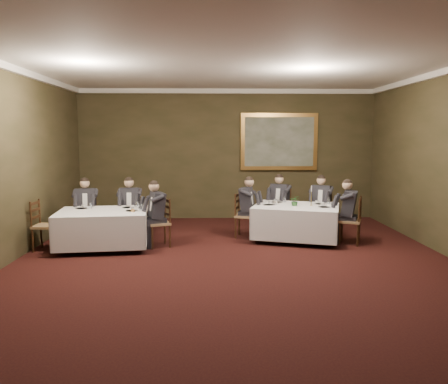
{
  "coord_description": "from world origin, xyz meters",
  "views": [
    {
      "loc": [
        -0.39,
        -6.9,
        2.24
      ],
      "look_at": [
        -0.17,
        1.65,
        1.15
      ],
      "focal_mm": 35.0,
      "sensor_mm": 36.0,
      "label": 1
    }
  ],
  "objects_px": {
    "chair_sec_backright": "(131,225)",
    "diner_sec_endright": "(159,222)",
    "diner_main_endright": "(350,220)",
    "diner_sec_backleft": "(86,216)",
    "table_main": "(296,220)",
    "chair_main_endleft": "(245,225)",
    "centerpiece": "(295,200)",
    "chair_main_endright": "(350,230)",
    "chair_main_backright": "(321,221)",
    "chair_sec_endleft": "(45,236)",
    "chair_main_backleft": "(280,219)",
    "chair_sec_backleft": "(87,226)",
    "table_second": "(103,226)",
    "chair_sec_endright": "(159,233)",
    "candlestick": "(311,198)",
    "diner_main_endleft": "(245,215)",
    "diner_main_backright": "(321,211)",
    "diner_sec_backright": "(130,215)",
    "painting": "(279,142)",
    "diner_main_backleft": "(280,209)"
  },
  "relations": [
    {
      "from": "chair_main_endright",
      "to": "diner_sec_endright",
      "type": "height_order",
      "value": "diner_sec_endright"
    },
    {
      "from": "diner_main_backleft",
      "to": "diner_main_endleft",
      "type": "bearing_deg",
      "value": 68.3
    },
    {
      "from": "diner_main_backright",
      "to": "candlestick",
      "type": "distance_m",
      "value": 0.95
    },
    {
      "from": "chair_main_endright",
      "to": "table_second",
      "type": "bearing_deg",
      "value": 115.6
    },
    {
      "from": "diner_main_backright",
      "to": "centerpiece",
      "type": "xyz_separation_m",
      "value": [
        -0.76,
        -0.77,
        0.37
      ]
    },
    {
      "from": "table_main",
      "to": "centerpiece",
      "type": "relative_size",
      "value": 8.92
    },
    {
      "from": "chair_sec_backright",
      "to": "diner_main_backright",
      "type": "bearing_deg",
      "value": -177.57
    },
    {
      "from": "chair_sec_backright",
      "to": "candlestick",
      "type": "xyz_separation_m",
      "value": [
        3.95,
        -0.39,
        0.65
      ]
    },
    {
      "from": "diner_sec_endright",
      "to": "chair_main_backright",
      "type": "bearing_deg",
      "value": -92.73
    },
    {
      "from": "chair_sec_endright",
      "to": "diner_main_backright",
      "type": "bearing_deg",
      "value": -92.87
    },
    {
      "from": "table_main",
      "to": "diner_main_endright",
      "type": "distance_m",
      "value": 1.13
    },
    {
      "from": "table_second",
      "to": "chair_sec_endleft",
      "type": "xyz_separation_m",
      "value": [
        -1.11,
        -0.12,
        -0.17
      ]
    },
    {
      "from": "chair_sec_backright",
      "to": "diner_sec_endright",
      "type": "bearing_deg",
      "value": 128.83
    },
    {
      "from": "diner_main_backleft",
      "to": "chair_main_backright",
      "type": "bearing_deg",
      "value": -165.8
    },
    {
      "from": "centerpiece",
      "to": "painting",
      "type": "distance_m",
      "value": 2.9
    },
    {
      "from": "chair_main_endleft",
      "to": "diner_sec_backleft",
      "type": "distance_m",
      "value": 3.5
    },
    {
      "from": "diner_sec_backleft",
      "to": "chair_sec_endleft",
      "type": "distance_m",
      "value": 1.12
    },
    {
      "from": "table_main",
      "to": "chair_main_endleft",
      "type": "bearing_deg",
      "value": 162.99
    },
    {
      "from": "chair_main_backright",
      "to": "chair_main_endleft",
      "type": "relative_size",
      "value": 1.0
    },
    {
      "from": "candlestick",
      "to": "diner_main_endleft",
      "type": "bearing_deg",
      "value": 165.98
    },
    {
      "from": "diner_main_endleft",
      "to": "diner_main_backleft",
      "type": "bearing_deg",
      "value": 143.32
    },
    {
      "from": "chair_sec_endright",
      "to": "table_main",
      "type": "bearing_deg",
      "value": -102.04
    },
    {
      "from": "diner_main_endleft",
      "to": "centerpiece",
      "type": "relative_size",
      "value": 5.68
    },
    {
      "from": "diner_sec_backright",
      "to": "chair_sec_endleft",
      "type": "xyz_separation_m",
      "value": [
        -1.49,
        -1.06,
        -0.23
      ]
    },
    {
      "from": "diner_main_endright",
      "to": "diner_sec_backleft",
      "type": "bearing_deg",
      "value": 106.89
    },
    {
      "from": "chair_sec_endleft",
      "to": "painting",
      "type": "height_order",
      "value": "painting"
    },
    {
      "from": "table_second",
      "to": "diner_main_endright",
      "type": "height_order",
      "value": "diner_main_endright"
    },
    {
      "from": "chair_main_endright",
      "to": "candlestick",
      "type": "height_order",
      "value": "candlestick"
    },
    {
      "from": "table_main",
      "to": "chair_main_endleft",
      "type": "xyz_separation_m",
      "value": [
        -1.09,
        0.33,
        -0.17
      ]
    },
    {
      "from": "chair_main_backright",
      "to": "chair_sec_endleft",
      "type": "height_order",
      "value": "same"
    },
    {
      "from": "table_second",
      "to": "chair_sec_endright",
      "type": "bearing_deg",
      "value": 6.33
    },
    {
      "from": "chair_main_backright",
      "to": "painting",
      "type": "distance_m",
      "value": 2.7
    },
    {
      "from": "diner_sec_backleft",
      "to": "chair_sec_endright",
      "type": "distance_m",
      "value": 1.84
    },
    {
      "from": "chair_main_backright",
      "to": "diner_sec_backright",
      "type": "relative_size",
      "value": 0.74
    },
    {
      "from": "chair_sec_backright",
      "to": "diner_sec_endright",
      "type": "distance_m",
      "value": 1.13
    },
    {
      "from": "candlestick",
      "to": "diner_sec_backleft",
      "type": "bearing_deg",
      "value": 176.71
    },
    {
      "from": "table_main",
      "to": "diner_sec_backleft",
      "type": "distance_m",
      "value": 4.58
    },
    {
      "from": "chair_main_backright",
      "to": "chair_sec_backleft",
      "type": "bearing_deg",
      "value": 31.33
    },
    {
      "from": "table_second",
      "to": "chair_main_backright",
      "type": "distance_m",
      "value": 4.92
    },
    {
      "from": "chair_main_backleft",
      "to": "candlestick",
      "type": "bearing_deg",
      "value": 146.44
    },
    {
      "from": "diner_main_backleft",
      "to": "diner_main_endright",
      "type": "bearing_deg",
      "value": 163.98
    },
    {
      "from": "diner_main_backleft",
      "to": "diner_main_endright",
      "type": "xyz_separation_m",
      "value": [
        1.27,
        -1.34,
        0.0
      ]
    },
    {
      "from": "chair_sec_backright",
      "to": "table_second",
      "type": "bearing_deg",
      "value": 66.36
    },
    {
      "from": "chair_sec_endright",
      "to": "chair_sec_endleft",
      "type": "xyz_separation_m",
      "value": [
        -2.22,
        -0.24,
        0.0
      ]
    },
    {
      "from": "diner_main_backleft",
      "to": "chair_main_backleft",
      "type": "bearing_deg",
      "value": -90.0
    },
    {
      "from": "diner_sec_backleft",
      "to": "diner_sec_endright",
      "type": "relative_size",
      "value": 1.0
    },
    {
      "from": "table_second",
      "to": "chair_sec_backright",
      "type": "height_order",
      "value": "chair_sec_backright"
    },
    {
      "from": "chair_main_endright",
      "to": "diner_sec_endright",
      "type": "relative_size",
      "value": 0.74
    },
    {
      "from": "chair_main_backleft",
      "to": "chair_main_endleft",
      "type": "distance_m",
      "value": 1.13
    },
    {
      "from": "table_second",
      "to": "chair_sec_endleft",
      "type": "bearing_deg",
      "value": -173.92
    }
  ]
}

